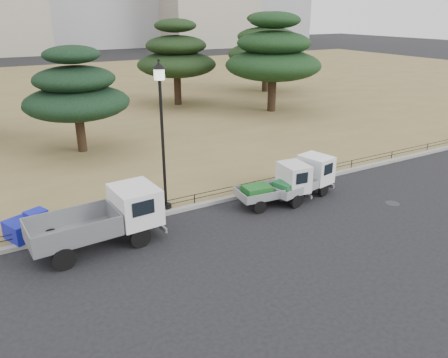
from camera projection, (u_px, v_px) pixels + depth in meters
ground at (250, 227)px, 16.67m from camera, size 220.00×220.00×0.00m
lawn at (75, 97)px, 41.43m from camera, size 120.00×56.00×0.15m
curb at (217, 201)px, 18.75m from camera, size 120.00×0.25×0.16m
truck_large at (104, 217)px, 15.03m from camera, size 4.53×2.05×1.93m
truck_kei_front at (278, 185)px, 18.50m from camera, size 3.20×1.57×1.64m
truck_kei_rear at (304, 178)px, 19.21m from camera, size 3.41×1.96×1.68m
street_lamp at (161, 113)px, 16.51m from camera, size 0.52×0.52×5.85m
pipe_fence at (215, 192)px, 18.74m from camera, size 38.00×0.04×0.40m
tarp_pile at (29, 226)px, 15.63m from camera, size 1.73×1.52×0.96m
manhole at (392, 203)px, 18.70m from camera, size 0.60×0.60×0.01m
pine_center_left at (76, 92)px, 23.96m from camera, size 5.78×5.78×5.88m
pine_center_right at (176, 56)px, 36.23m from camera, size 6.59×6.59×6.99m
pine_east_near at (273, 55)px, 33.69m from camera, size 7.46×7.46×7.54m
pine_east_far at (266, 46)px, 42.23m from camera, size 7.48×7.48×7.51m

